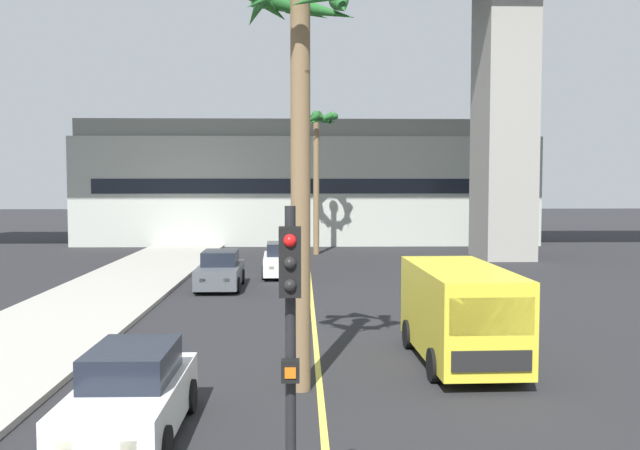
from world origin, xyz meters
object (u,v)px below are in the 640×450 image
at_px(car_queue_front, 131,396).
at_px(palm_tree_mid_median, 316,137).
at_px(delivery_van, 460,311).
at_px(traffic_light_median_near, 290,341).
at_px(palm_tree_near_median, 299,72).
at_px(car_queue_second, 282,261).
at_px(car_queue_third, 220,271).

distance_m(car_queue_front, palm_tree_mid_median, 30.91).
xyz_separation_m(delivery_van, traffic_light_median_near, (-4.00, -9.18, 1.43)).
relative_size(palm_tree_near_median, palm_tree_mid_median, 1.01).
xyz_separation_m(car_queue_front, car_queue_second, (2.08, 20.54, 0.00)).
distance_m(car_queue_third, delivery_van, 14.10).
xyz_separation_m(car_queue_front, traffic_light_median_near, (2.86, -4.48, 1.99)).
xyz_separation_m(delivery_van, palm_tree_near_median, (-3.91, -2.08, 5.45)).
distance_m(delivery_van, traffic_light_median_near, 10.11).
distance_m(palm_tree_near_median, palm_tree_mid_median, 27.40).
bearing_deg(palm_tree_near_median, delivery_van, 27.93).
distance_m(delivery_van, palm_tree_near_median, 7.03).
bearing_deg(car_queue_third, palm_tree_near_median, -76.73).
bearing_deg(traffic_light_median_near, car_queue_front, 122.50).
relative_size(car_queue_third, traffic_light_median_near, 0.98).
bearing_deg(car_queue_third, car_queue_front, -88.66).
bearing_deg(traffic_light_median_near, car_queue_second, 91.77).
bearing_deg(car_queue_second, palm_tree_mid_median, 79.09).
xyz_separation_m(car_queue_second, car_queue_third, (-2.47, -3.76, 0.00)).
bearing_deg(car_queue_front, delivery_van, 34.38).
height_order(car_queue_front, traffic_light_median_near, traffic_light_median_near).
bearing_deg(car_queue_second, traffic_light_median_near, -88.23).
bearing_deg(car_queue_front, car_queue_third, 91.34).
height_order(car_queue_second, palm_tree_mid_median, palm_tree_mid_median).
height_order(traffic_light_median_near, palm_tree_mid_median, palm_tree_mid_median).
relative_size(car_queue_front, palm_tree_near_median, 0.47).
distance_m(traffic_light_median_near, palm_tree_mid_median, 34.77).
relative_size(delivery_van, palm_tree_mid_median, 0.61).
height_order(delivery_van, palm_tree_mid_median, palm_tree_mid_median).
distance_m(traffic_light_median_near, palm_tree_near_median, 8.16).
bearing_deg(palm_tree_mid_median, delivery_van, -83.34).
distance_m(car_queue_front, palm_tree_near_median, 7.20).
bearing_deg(car_queue_third, traffic_light_median_near, -81.31).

